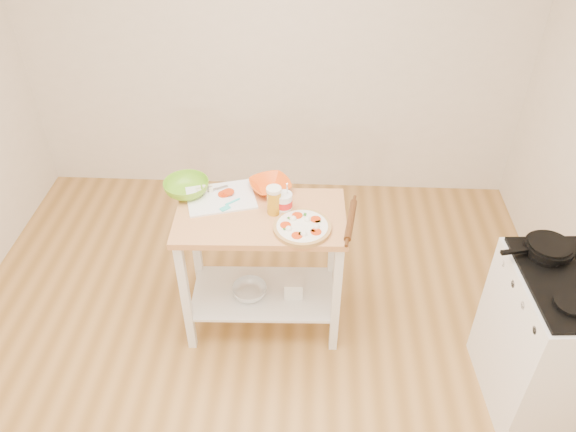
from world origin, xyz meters
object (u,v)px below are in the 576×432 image
at_px(spatula, 229,205).
at_px(rolling_pin, 351,220).
at_px(shelf_glass_bowl, 250,291).
at_px(skillet, 548,247).
at_px(knife, 201,194).
at_px(orange_bowl, 270,186).
at_px(shelf_bin, 294,287).
at_px(beer_pint, 274,200).
at_px(pizza, 302,227).
at_px(green_bowl, 187,188).
at_px(cutting_board, 220,197).
at_px(yogurt_tub, 284,203).
at_px(prep_island, 262,249).
at_px(gas_stove, 556,340).

distance_m(spatula, rolling_pin, 0.72).
bearing_deg(shelf_glass_bowl, skillet, -9.27).
height_order(knife, orange_bowl, orange_bowl).
height_order(orange_bowl, shelf_bin, orange_bowl).
distance_m(beer_pint, rolling_pin, 0.45).
bearing_deg(pizza, beer_pint, 139.06).
height_order(green_bowl, shelf_glass_bowl, green_bowl).
bearing_deg(green_bowl, spatula, -24.11).
distance_m(knife, rolling_pin, 0.92).
relative_size(spatula, rolling_pin, 0.39).
relative_size(cutting_board, yogurt_tub, 2.17).
relative_size(spatula, green_bowl, 0.50).
height_order(cutting_board, shelf_glass_bowl, cutting_board).
bearing_deg(beer_pint, yogurt_tub, 17.61).
bearing_deg(beer_pint, skillet, -12.37).
height_order(skillet, green_bowl, skillet).
bearing_deg(skillet, prep_island, 156.45).
distance_m(pizza, cutting_board, 0.57).
bearing_deg(skillet, shelf_bin, 154.90).
distance_m(green_bowl, yogurt_tub, 0.62).
relative_size(cutting_board, rolling_pin, 1.34).
height_order(cutting_board, orange_bowl, orange_bowl).
bearing_deg(cutting_board, gas_stove, -34.58).
distance_m(skillet, rolling_pin, 1.04).
relative_size(skillet, beer_pint, 2.22).
xyz_separation_m(knife, green_bowl, (-0.09, 0.02, 0.03)).
distance_m(prep_island, cutting_board, 0.40).
height_order(skillet, shelf_glass_bowl, skillet).
distance_m(prep_island, yogurt_tub, 0.35).
bearing_deg(orange_bowl, shelf_bin, -58.05).
bearing_deg(beer_pint, gas_stove, -18.09).
bearing_deg(beer_pint, pizza, -40.94).
distance_m(pizza, shelf_bin, 0.61).
bearing_deg(green_bowl, shelf_bin, -15.99).
bearing_deg(beer_pint, prep_island, -160.50).
bearing_deg(spatula, yogurt_tub, -45.55).
bearing_deg(pizza, shelf_bin, 113.12).
relative_size(rolling_pin, shelf_bin, 2.93).
bearing_deg(yogurt_tub, spatula, 176.13).
bearing_deg(green_bowl, beer_pint, -16.61).
distance_m(green_bowl, beer_pint, 0.57).
distance_m(pizza, green_bowl, 0.77).
bearing_deg(yogurt_tub, shelf_bin, -35.67).
xyz_separation_m(prep_island, skillet, (1.53, -0.29, 0.34)).
xyz_separation_m(gas_stove, pizza, (-1.41, 0.37, 0.44)).
height_order(gas_stove, skillet, gas_stove).
relative_size(orange_bowl, shelf_glass_bowl, 1.08).
distance_m(skillet, yogurt_tub, 1.43).
height_order(beer_pint, shelf_bin, beer_pint).
relative_size(prep_island, beer_pint, 5.80).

